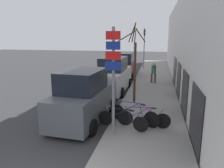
{
  "coord_description": "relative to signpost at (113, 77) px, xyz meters",
  "views": [
    {
      "loc": [
        2.91,
        -3.72,
        3.84
      ],
      "look_at": [
        0.73,
        6.66,
        1.49
      ],
      "focal_mm": 35.0,
      "sensor_mm": 36.0,
      "label": 1
    }
  ],
  "objects": [
    {
      "name": "sidewalk_curb",
      "position": [
        1.23,
        10.15,
        -2.32
      ],
      "size": [
        3.2,
        32.0,
        0.15
      ],
      "color": "gray",
      "rests_on": "ground"
    },
    {
      "name": "parked_car_2",
      "position": [
        -1.59,
        12.7,
        -1.37
      ],
      "size": [
        2.1,
        4.54,
        2.28
      ],
      "rotation": [
        0.0,
        0.0,
        0.04
      ],
      "color": "maroon",
      "rests_on": "ground"
    },
    {
      "name": "parked_car_1",
      "position": [
        -1.4,
        7.04,
        -1.3
      ],
      "size": [
        2.05,
        4.79,
        2.42
      ],
      "rotation": [
        0.0,
        0.0,
        -0.03
      ],
      "color": "silver",
      "rests_on": "ground"
    },
    {
      "name": "street_tree",
      "position": [
        0.29,
        4.38,
        -0.06
      ],
      "size": [
        1.42,
        2.45,
        4.39
      ],
      "color": "#4C3828",
      "rests_on": "sidewalk_curb"
    },
    {
      "name": "signpost",
      "position": [
        0.0,
        0.0,
        0.0
      ],
      "size": [
        0.59,
        0.13,
        4.0
      ],
      "color": "gray",
      "rests_on": "sidewalk_curb"
    },
    {
      "name": "traffic_light",
      "position": [
        -0.05,
        17.8,
        0.64
      ],
      "size": [
        0.2,
        0.3,
        4.5
      ],
      "color": "gray",
      "rests_on": "sidewalk_curb"
    },
    {
      "name": "building_facade",
      "position": [
        2.98,
        10.08,
        0.83
      ],
      "size": [
        0.23,
        32.0,
        6.5
      ],
      "color": "silver",
      "rests_on": "ground"
    },
    {
      "name": "bicycle_0",
      "position": [
        0.25,
        0.61,
        -1.87
      ],
      "size": [
        2.12,
        0.61,
        0.87
      ],
      "rotation": [
        0.0,
        0.0,
        1.35
      ],
      "color": "black",
      "rests_on": "sidewalk_curb"
    },
    {
      "name": "pedestrian_near",
      "position": [
        1.26,
        9.82,
        -1.32
      ],
      "size": [
        0.42,
        0.36,
        1.61
      ],
      "rotation": [
        0.0,
        0.0,
        -0.1
      ],
      "color": "#4C3D2D",
      "rests_on": "sidewalk_curb"
    },
    {
      "name": "bicycle_2",
      "position": [
        0.65,
        1.24,
        -1.84
      ],
      "size": [
        2.18,
        0.93,
        0.96
      ],
      "rotation": [
        0.0,
        0.0,
        1.18
      ],
      "color": "black",
      "rests_on": "sidewalk_curb"
    },
    {
      "name": "bicycle_1",
      "position": [
        1.08,
        0.97,
        -1.87
      ],
      "size": [
        2.17,
        0.44,
        0.88
      ],
      "rotation": [
        0.0,
        0.0,
        1.57
      ],
      "color": "black",
      "rests_on": "sidewalk_curb"
    },
    {
      "name": "ground_plane",
      "position": [
        -1.37,
        7.35,
        -2.4
      ],
      "size": [
        80.0,
        80.0,
        0.0
      ],
      "primitive_type": "plane",
      "color": "#333335"
    },
    {
      "name": "parked_car_0",
      "position": [
        -1.67,
        1.48,
        -1.32
      ],
      "size": [
        2.24,
        4.63,
        2.38
      ],
      "rotation": [
        0.0,
        0.0,
        -0.06
      ],
      "color": "#51565B",
      "rests_on": "ground"
    }
  ]
}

